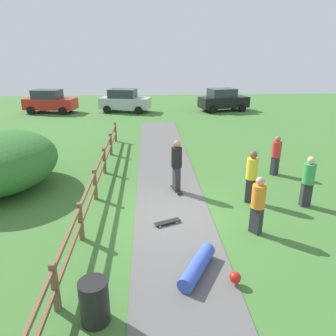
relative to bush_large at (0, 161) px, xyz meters
The scene contains 15 objects.
ground_plane 6.77m from the bush_large, 21.86° to the right, with size 60.00×60.00×0.00m, color #427533.
asphalt_path 6.77m from the bush_large, 21.86° to the right, with size 2.40×28.00×0.02m, color #605E5B.
wooden_fence 4.40m from the bush_large, 34.62° to the right, with size 0.12×18.12×1.10m.
bush_large is the anchor object (origin of this frame).
trash_bin 8.03m from the bush_large, 56.59° to the right, with size 0.56×0.56×0.90m, color black.
skater_riding 6.52m from the bush_large, ahead, with size 0.47×0.82×1.94m.
skater_fallen 8.63m from the bush_large, 39.56° to the right, with size 1.44×1.51×0.36m.
skateboard_loose 6.84m from the bush_large, 27.55° to the right, with size 0.82×0.49×0.08m.
bystander_green 10.89m from the bush_large, 11.43° to the right, with size 0.41×0.41×1.73m.
bystander_yellow 9.08m from the bush_large, 11.19° to the right, with size 0.46×0.46×1.83m.
bystander_orange 9.26m from the bush_large, 23.77° to the right, with size 0.53×0.53×1.71m.
bystander_red 10.77m from the bush_large, ahead, with size 0.52×0.52×1.65m.
parked_car_black 20.10m from the bush_large, 53.31° to the left, with size 4.49×2.77×1.92m.
parked_car_silver 16.52m from the bush_large, 77.69° to the left, with size 4.47×2.68×1.92m.
parked_car_red 16.37m from the bush_large, 99.59° to the left, with size 4.41×2.48×1.92m.
Camera 1 is at (-0.72, -9.06, 4.87)m, focal length 34.25 mm.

